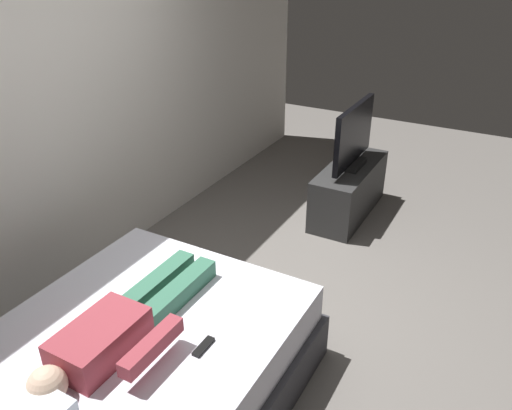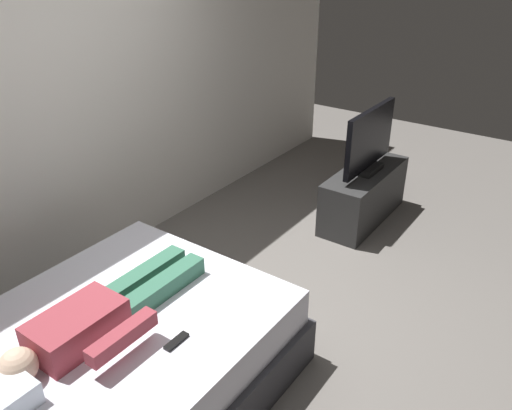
{
  "view_description": "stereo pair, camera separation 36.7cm",
  "coord_description": "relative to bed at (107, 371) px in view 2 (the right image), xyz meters",
  "views": [
    {
      "loc": [
        -2.39,
        -1.28,
        2.39
      ],
      "look_at": [
        0.46,
        0.29,
        0.69
      ],
      "focal_mm": 35.79,
      "sensor_mm": 36.0,
      "label": 1
    },
    {
      "loc": [
        -2.19,
        -1.59,
        2.39
      ],
      "look_at": [
        0.46,
        0.29,
        0.69
      ],
      "focal_mm": 35.79,
      "sensor_mm": 36.0,
      "label": 2
    }
  ],
  "objects": [
    {
      "name": "remote",
      "position": [
        0.18,
        -0.39,
        0.29
      ],
      "size": [
        0.15,
        0.04,
        0.02
      ],
      "primitive_type": "cube",
      "color": "black",
      "rests_on": "bed"
    },
    {
      "name": "bed",
      "position": [
        0.0,
        0.0,
        0.0
      ],
      "size": [
        2.0,
        1.54,
        0.54
      ],
      "color": "#333338",
      "rests_on": "ground"
    },
    {
      "name": "person",
      "position": [
        0.03,
        0.02,
        0.36
      ],
      "size": [
        1.26,
        0.46,
        0.18
      ],
      "color": "#993842",
      "rests_on": "bed"
    },
    {
      "name": "back_wall",
      "position": [
        1.37,
        1.34,
        1.14
      ],
      "size": [
        6.4,
        0.1,
        2.8
      ],
      "primitive_type": "cube",
      "color": "silver",
      "rests_on": "ground"
    },
    {
      "name": "tv",
      "position": [
        2.88,
        -0.23,
        0.52
      ],
      "size": [
        0.88,
        0.2,
        0.59
      ],
      "color": "black",
      "rests_on": "tv_stand"
    },
    {
      "name": "tv_stand",
      "position": [
        2.88,
        -0.23,
        -0.01
      ],
      "size": [
        1.1,
        0.4,
        0.5
      ],
      "primitive_type": "cube",
      "color": "#2D2D2D",
      "rests_on": "ground"
    },
    {
      "name": "ground_plane",
      "position": [
        0.97,
        -0.29,
        -0.26
      ],
      "size": [
        10.0,
        10.0,
        0.0
      ],
      "primitive_type": "plane",
      "color": "slate"
    }
  ]
}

